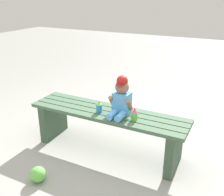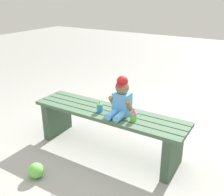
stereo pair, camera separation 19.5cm
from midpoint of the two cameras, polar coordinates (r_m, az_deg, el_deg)
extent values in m
plane|color=#999993|center=(2.98, -2.85, -11.06)|extent=(16.00, 16.00, 0.00)
cube|color=#47664C|center=(2.64, -4.75, -4.54)|extent=(1.68, 0.09, 0.04)
cube|color=#47664C|center=(2.72, -3.58, -3.64)|extent=(1.68, 0.09, 0.04)
cube|color=#47664C|center=(2.80, -2.49, -2.80)|extent=(1.68, 0.09, 0.04)
cube|color=#47664C|center=(2.89, -1.45, -2.00)|extent=(1.68, 0.09, 0.04)
cube|color=#3C5641|center=(3.25, -14.12, -4.40)|extent=(0.08, 0.41, 0.43)
cube|color=#3C5641|center=(2.63, 11.13, -10.81)|extent=(0.08, 0.41, 0.43)
cube|color=#59A5E5|center=(2.65, 0.03, -1.18)|extent=(0.17, 0.12, 0.23)
sphere|color=#8C664C|center=(2.58, 0.03, 2.34)|extent=(0.14, 0.14, 0.14)
cylinder|color=#B21E1E|center=(2.54, -0.35, 2.88)|extent=(0.09, 0.09, 0.01)
sphere|color=#B21E1E|center=(2.56, 0.03, 3.63)|extent=(0.11, 0.11, 0.11)
cylinder|color=#5DAEF0|center=(2.60, -2.05, -3.57)|extent=(0.07, 0.16, 0.07)
cylinder|color=#5DAEF0|center=(2.56, -0.28, -3.97)|extent=(0.07, 0.16, 0.07)
cylinder|color=#8C664C|center=(2.66, -2.07, -0.77)|extent=(0.04, 0.12, 0.14)
cylinder|color=#8C664C|center=(2.58, 1.59, -1.50)|extent=(0.04, 0.12, 0.14)
cylinder|color=#338CE5|center=(2.72, -4.83, -2.26)|extent=(0.06, 0.06, 0.08)
cone|color=#66CC4C|center=(2.70, -4.87, -1.21)|extent=(0.06, 0.06, 0.03)
cylinder|color=#66CC4C|center=(2.69, -4.88, -0.85)|extent=(0.01, 0.01, 0.02)
cylinder|color=#66CC4C|center=(2.55, 2.68, -3.89)|extent=(0.06, 0.06, 0.08)
cone|color=#E5337F|center=(2.53, 2.70, -2.78)|extent=(0.06, 0.06, 0.03)
cylinder|color=#E5337F|center=(2.52, 2.70, -2.41)|extent=(0.01, 0.01, 0.02)
sphere|color=#66CC4C|center=(2.63, -17.73, -15.42)|extent=(0.15, 0.15, 0.15)
camera|label=1|loc=(0.10, -92.14, -0.87)|focal=42.54mm
camera|label=2|loc=(0.10, 87.86, 0.87)|focal=42.54mm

